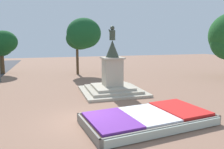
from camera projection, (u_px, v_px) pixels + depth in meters
name	position (u px, v px, depth m)	size (l,w,h in m)	color
ground_plane	(84.00, 121.00, 11.82)	(88.85, 88.85, 0.00)	#8C6651
flower_planter	(149.00, 118.00, 11.54)	(7.15, 4.36, 0.59)	#38281C
statue_monument	(112.00, 80.00, 18.15)	(5.04, 5.04, 5.47)	#B1A793
park_tree_far_left	(82.00, 35.00, 26.77)	(4.20, 4.35, 6.97)	#4C3823
park_tree_far_right	(0.00, 42.00, 27.41)	(4.09, 3.56, 5.55)	#4C3823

